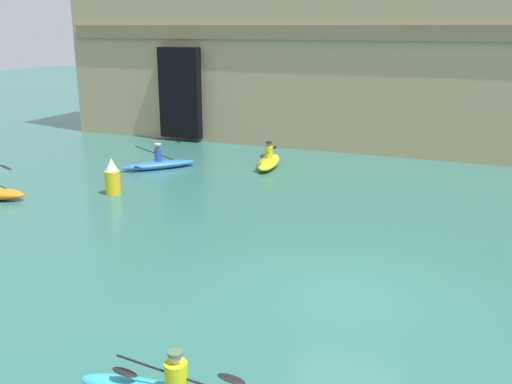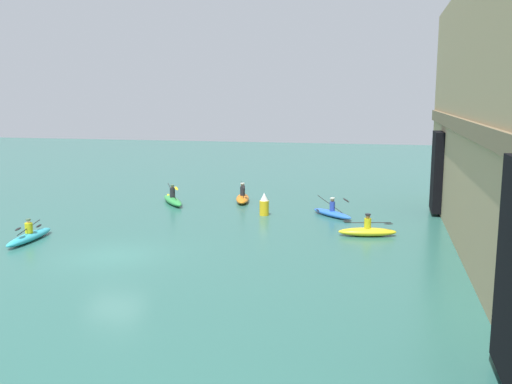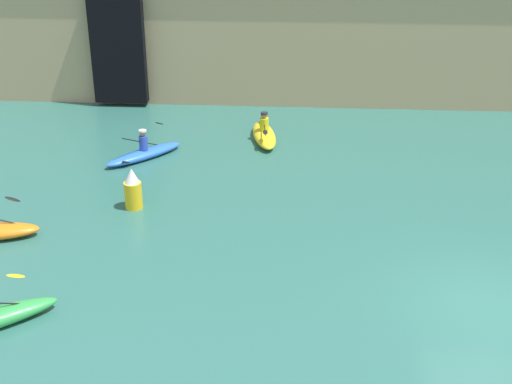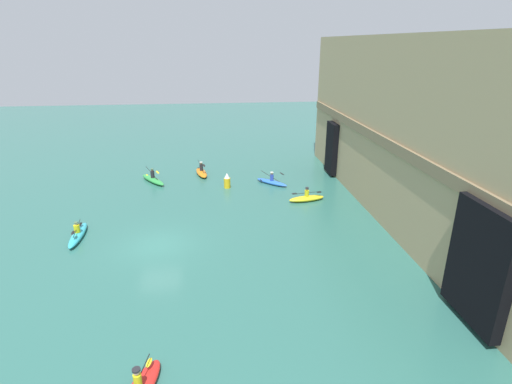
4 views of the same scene
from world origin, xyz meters
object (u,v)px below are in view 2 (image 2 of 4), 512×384
object	(u,v)px
kayak_blue	(332,213)
kayak_green	(173,200)
kayak_yellow	(367,231)
marker_buoy	(264,205)
kayak_cyan	(29,236)
kayak_orange	(243,198)

from	to	relation	value
kayak_blue	kayak_green	size ratio (longest dim) A/B	0.81
kayak_yellow	kayak_blue	xyz separation A→B (m)	(-4.18, -2.09, -0.03)
marker_buoy	kayak_cyan	bearing A→B (deg)	-49.84
kayak_orange	kayak_green	world-z (taller)	kayak_orange
kayak_green	marker_buoy	size ratio (longest dim) A/B	2.54
kayak_blue	kayak_green	world-z (taller)	kayak_green
kayak_yellow	kayak_green	bearing A→B (deg)	-35.89
kayak_orange	kayak_blue	world-z (taller)	kayak_orange
kayak_cyan	kayak_blue	size ratio (longest dim) A/B	1.32
marker_buoy	kayak_orange	bearing A→B (deg)	-149.60
kayak_yellow	marker_buoy	size ratio (longest dim) A/B	2.24
kayak_yellow	kayak_orange	bearing A→B (deg)	-53.00
kayak_yellow	kayak_green	distance (m)	13.65
kayak_cyan	kayak_green	distance (m)	10.84
kayak_blue	marker_buoy	distance (m)	3.91
kayak_cyan	kayak_orange	world-z (taller)	kayak_orange
kayak_orange	marker_buoy	xyz separation A→B (m)	(3.76, 2.20, 0.35)
kayak_yellow	kayak_blue	distance (m)	4.67
kayak_cyan	kayak_orange	distance (m)	14.09
kayak_green	marker_buoy	bearing A→B (deg)	-143.46
kayak_blue	kayak_green	bearing A→B (deg)	-144.99
kayak_orange	kayak_blue	distance (m)	6.89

